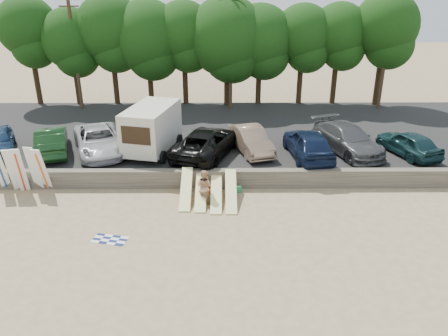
{
  "coord_description": "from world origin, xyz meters",
  "views": [
    {
      "loc": [
        1.26,
        -18.35,
        10.49
      ],
      "look_at": [
        1.39,
        3.0,
        1.11
      ],
      "focal_mm": 35.0,
      "sensor_mm": 36.0,
      "label": 1
    }
  ],
  "objects_px": {
    "car_1": "(52,140)",
    "beachgoer_a": "(204,186)",
    "car_3": "(206,142)",
    "car_6": "(348,139)",
    "cooler": "(237,189)",
    "car_4": "(251,140)",
    "box_trailer": "(152,127)",
    "car_7": "(409,143)",
    "car_5": "(308,144)",
    "beachgoer_b": "(204,186)",
    "car_2": "(99,140)"
  },
  "relations": [
    {
      "from": "car_1",
      "to": "beachgoer_a",
      "type": "xyz_separation_m",
      "value": [
        9.31,
        -4.91,
        -0.66
      ]
    },
    {
      "from": "car_5",
      "to": "car_7",
      "type": "distance_m",
      "value": 6.07
    },
    {
      "from": "box_trailer",
      "to": "beachgoer_a",
      "type": "distance_m",
      "value": 6.08
    },
    {
      "from": "car_6",
      "to": "car_7",
      "type": "relative_size",
      "value": 1.29
    },
    {
      "from": "car_4",
      "to": "beachgoer_a",
      "type": "relative_size",
      "value": 2.72
    },
    {
      "from": "car_7",
      "to": "beachgoer_a",
      "type": "bearing_deg",
      "value": 0.24
    },
    {
      "from": "car_4",
      "to": "cooler",
      "type": "bearing_deg",
      "value": -119.45
    },
    {
      "from": "car_2",
      "to": "beachgoer_b",
      "type": "height_order",
      "value": "car_2"
    },
    {
      "from": "car_1",
      "to": "car_7",
      "type": "xyz_separation_m",
      "value": [
        21.32,
        -0.47,
        -0.06
      ]
    },
    {
      "from": "box_trailer",
      "to": "cooler",
      "type": "relative_size",
      "value": 12.84
    },
    {
      "from": "car_4",
      "to": "car_6",
      "type": "bearing_deg",
      "value": -17.02
    },
    {
      "from": "car_4",
      "to": "beachgoer_b",
      "type": "distance_m",
      "value": 5.86
    },
    {
      "from": "cooler",
      "to": "car_4",
      "type": "bearing_deg",
      "value": 67.26
    },
    {
      "from": "car_1",
      "to": "car_6",
      "type": "relative_size",
      "value": 0.86
    },
    {
      "from": "car_4",
      "to": "beachgoer_b",
      "type": "relative_size",
      "value": 2.6
    },
    {
      "from": "box_trailer",
      "to": "beachgoer_a",
      "type": "bearing_deg",
      "value": -42.87
    },
    {
      "from": "car_1",
      "to": "car_7",
      "type": "distance_m",
      "value": 21.32
    },
    {
      "from": "car_2",
      "to": "car_7",
      "type": "distance_m",
      "value": 18.5
    },
    {
      "from": "beachgoer_a",
      "to": "cooler",
      "type": "xyz_separation_m",
      "value": [
        1.73,
        0.98,
        -0.67
      ]
    },
    {
      "from": "car_1",
      "to": "car_7",
      "type": "height_order",
      "value": "car_1"
    },
    {
      "from": "car_1",
      "to": "beachgoer_b",
      "type": "distance_m",
      "value": 10.61
    },
    {
      "from": "car_3",
      "to": "beachgoer_a",
      "type": "distance_m",
      "value": 4.51
    },
    {
      "from": "car_4",
      "to": "car_7",
      "type": "distance_m",
      "value": 9.35
    },
    {
      "from": "cooler",
      "to": "car_6",
      "type": "bearing_deg",
      "value": 20.93
    },
    {
      "from": "cooler",
      "to": "beachgoer_b",
      "type": "bearing_deg",
      "value": -156.97
    },
    {
      "from": "box_trailer",
      "to": "car_1",
      "type": "relative_size",
      "value": 1.01
    },
    {
      "from": "car_7",
      "to": "beachgoer_a",
      "type": "height_order",
      "value": "car_7"
    },
    {
      "from": "box_trailer",
      "to": "beachgoer_a",
      "type": "height_order",
      "value": "box_trailer"
    },
    {
      "from": "car_3",
      "to": "beachgoer_a",
      "type": "xyz_separation_m",
      "value": [
        -0.0,
        -4.46,
        -0.68
      ]
    },
    {
      "from": "car_5",
      "to": "cooler",
      "type": "relative_size",
      "value": 13.35
    },
    {
      "from": "car_6",
      "to": "beachgoer_a",
      "type": "xyz_separation_m",
      "value": [
        -8.51,
        -4.99,
        -0.68
      ]
    },
    {
      "from": "car_1",
      "to": "beachgoer_b",
      "type": "xyz_separation_m",
      "value": [
        9.31,
        -5.04,
        -0.63
      ]
    },
    {
      "from": "car_2",
      "to": "car_4",
      "type": "bearing_deg",
      "value": -20.88
    },
    {
      "from": "car_3",
      "to": "cooler",
      "type": "xyz_separation_m",
      "value": [
        1.73,
        -3.47,
        -1.35
      ]
    },
    {
      "from": "car_3",
      "to": "car_6",
      "type": "height_order",
      "value": "car_3"
    },
    {
      "from": "cooler",
      "to": "beachgoer_a",
      "type": "bearing_deg",
      "value": -160.18
    },
    {
      "from": "car_5",
      "to": "beachgoer_b",
      "type": "relative_size",
      "value": 2.92
    },
    {
      "from": "car_2",
      "to": "beachgoer_b",
      "type": "xyz_separation_m",
      "value": [
        6.5,
        -5.06,
        -0.61
      ]
    },
    {
      "from": "beachgoer_a",
      "to": "cooler",
      "type": "bearing_deg",
      "value": -171.0
    },
    {
      "from": "box_trailer",
      "to": "car_7",
      "type": "distance_m",
      "value": 15.29
    },
    {
      "from": "car_1",
      "to": "car_7",
      "type": "relative_size",
      "value": 1.12
    },
    {
      "from": "car_1",
      "to": "cooler",
      "type": "height_order",
      "value": "car_1"
    },
    {
      "from": "car_2",
      "to": "beachgoer_a",
      "type": "xyz_separation_m",
      "value": [
        6.49,
        -4.93,
        -0.64
      ]
    },
    {
      "from": "box_trailer",
      "to": "car_2",
      "type": "bearing_deg",
      "value": -166.44
    },
    {
      "from": "car_7",
      "to": "car_1",
      "type": "bearing_deg",
      "value": -21.34
    },
    {
      "from": "car_4",
      "to": "cooler",
      "type": "distance_m",
      "value": 4.37
    },
    {
      "from": "car_7",
      "to": "car_6",
      "type": "bearing_deg",
      "value": -28.97
    },
    {
      "from": "car_7",
      "to": "beachgoer_b",
      "type": "bearing_deg",
      "value": 0.79
    },
    {
      "from": "beachgoer_b",
      "to": "box_trailer",
      "type": "bearing_deg",
      "value": -28.23
    },
    {
      "from": "car_5",
      "to": "car_6",
      "type": "distance_m",
      "value": 2.72
    }
  ]
}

